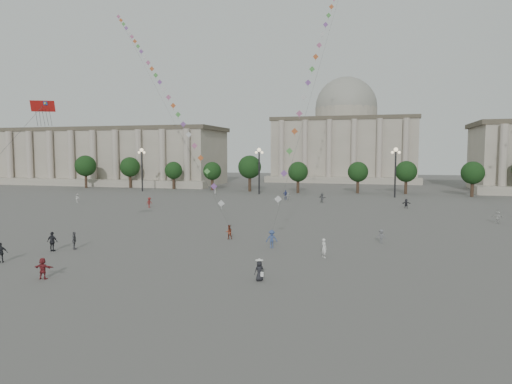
# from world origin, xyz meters

# --- Properties ---
(ground) EXTENTS (360.00, 360.00, 0.00)m
(ground) POSITION_xyz_m (0.00, 0.00, 0.00)
(ground) COLOR #5C5A57
(ground) RESTS_ON ground
(hall_west) EXTENTS (84.00, 26.22, 17.20)m
(hall_west) POSITION_xyz_m (-75.00, 93.89, 8.43)
(hall_west) COLOR #9D9683
(hall_west) RESTS_ON ground
(hall_central) EXTENTS (48.30, 34.30, 35.50)m
(hall_central) POSITION_xyz_m (0.00, 129.22, 14.23)
(hall_central) COLOR #9D9683
(hall_central) RESTS_ON ground
(tree_row) EXTENTS (137.12, 5.12, 8.00)m
(tree_row) POSITION_xyz_m (0.00, 78.00, 5.39)
(tree_row) COLOR #322419
(tree_row) RESTS_ON ground
(lamp_post_far_west) EXTENTS (2.00, 0.90, 10.65)m
(lamp_post_far_west) POSITION_xyz_m (-45.00, 70.00, 7.35)
(lamp_post_far_west) COLOR #262628
(lamp_post_far_west) RESTS_ON ground
(lamp_post_mid_west) EXTENTS (2.00, 0.90, 10.65)m
(lamp_post_mid_west) POSITION_xyz_m (-15.00, 70.00, 7.35)
(lamp_post_mid_west) COLOR #262628
(lamp_post_mid_west) RESTS_ON ground
(lamp_post_mid_east) EXTENTS (2.00, 0.90, 10.65)m
(lamp_post_mid_east) POSITION_xyz_m (15.00, 70.00, 7.35)
(lamp_post_mid_east) COLOR #262628
(lamp_post_mid_east) RESTS_ON ground
(person_crowd_0) EXTENTS (1.23, 0.89, 1.93)m
(person_crowd_0) POSITION_xyz_m (-6.71, 59.80, 0.97)
(person_crowd_0) COLOR #3A4382
(person_crowd_0) RESTS_ON ground
(person_crowd_1) EXTENTS (1.07, 1.03, 1.73)m
(person_crowd_1) POSITION_xyz_m (-43.64, 42.99, 0.86)
(person_crowd_1) COLOR silver
(person_crowd_1) RESTS_ON ground
(person_crowd_2) EXTENTS (1.10, 1.33, 1.80)m
(person_crowd_2) POSITION_xyz_m (-26.73, 39.76, 0.90)
(person_crowd_2) COLOR maroon
(person_crowd_2) RESTS_ON ground
(person_crowd_4) EXTENTS (1.55, 0.96, 1.60)m
(person_crowd_4) POSITION_xyz_m (-5.76, 57.71, 0.80)
(person_crowd_4) COLOR silver
(person_crowd_4) RESTS_ON ground
(person_crowd_6) EXTENTS (1.05, 0.72, 1.49)m
(person_crowd_6) POSITION_xyz_m (12.13, 17.74, 0.74)
(person_crowd_6) COLOR slate
(person_crowd_6) RESTS_ON ground
(person_crowd_7) EXTENTS (1.59, 0.54, 1.70)m
(person_crowd_7) POSITION_xyz_m (27.31, 36.13, 0.85)
(person_crowd_7) COLOR silver
(person_crowd_7) RESTS_ON ground
(person_crowd_9) EXTENTS (1.55, 0.70, 1.62)m
(person_crowd_9) POSITION_xyz_m (16.33, 50.50, 0.81)
(person_crowd_9) COLOR black
(person_crowd_9) RESTS_ON ground
(person_crowd_10) EXTENTS (0.61, 0.71, 1.64)m
(person_crowd_10) POSITION_xyz_m (-23.74, 64.46, 0.82)
(person_crowd_10) COLOR silver
(person_crowd_10) RESTS_ON ground
(person_crowd_12) EXTENTS (1.72, 1.30, 1.81)m
(person_crowd_12) POSITION_xyz_m (1.26, 55.94, 0.91)
(person_crowd_12) COLOR #5C5D60
(person_crowd_12) RESTS_ON ground
(person_crowd_13) EXTENTS (0.74, 0.77, 1.77)m
(person_crowd_13) POSITION_xyz_m (7.13, 9.53, 0.88)
(person_crowd_13) COLOR silver
(person_crowd_13) RESTS_ON ground
(tourist_1) EXTENTS (1.12, 0.47, 1.90)m
(tourist_1) POSITION_xyz_m (-18.50, 5.36, 0.95)
(tourist_1) COLOR black
(tourist_1) RESTS_ON ground
(tourist_2) EXTENTS (1.55, 0.66, 1.62)m
(tourist_2) POSITION_xyz_m (-12.46, -3.08, 0.81)
(tourist_2) COLOR maroon
(tourist_2) RESTS_ON ground
(tourist_3) EXTENTS (0.83, 1.11, 1.75)m
(tourist_3) POSITION_xyz_m (-17.06, 6.71, 0.87)
(tourist_3) COLOR #59595D
(tourist_3) RESTS_ON ground
(tourist_4) EXTENTS (1.10, 0.92, 1.75)m
(tourist_4) POSITION_xyz_m (-19.62, 0.29, 0.88)
(tourist_4) COLOR black
(tourist_4) RESTS_ON ground
(kite_flyer_0) EXTENTS (0.95, 0.90, 1.55)m
(kite_flyer_0) POSITION_xyz_m (-4.07, 15.83, 0.78)
(kite_flyer_0) COLOR brown
(kite_flyer_0) RESTS_ON ground
(kite_flyer_1) EXTENTS (1.32, 1.00, 1.81)m
(kite_flyer_1) POSITION_xyz_m (1.58, 12.42, 0.91)
(kite_flyer_1) COLOR #384B7E
(kite_flyer_1) RESTS_ON ground
(hat_person) EXTENTS (0.88, 0.83, 1.69)m
(hat_person) POSITION_xyz_m (3.40, 0.74, 0.82)
(hat_person) COLOR black
(hat_person) RESTS_ON ground
(dragon_kite) EXTENTS (2.21, 7.81, 18.81)m
(dragon_kite) POSITION_xyz_m (-19.61, 5.95, 13.17)
(dragon_kite) COLOR #AD1512
(dragon_kite) RESTS_ON ground
(kite_train_west) EXTENTS (34.20, 34.19, 60.70)m
(kite_train_west) POSITION_xyz_m (-22.13, 34.16, 20.93)
(kite_train_west) COLOR #3F3F3F
(kite_train_west) RESTS_ON ground
(kite_train_mid) EXTENTS (5.26, 51.59, 74.21)m
(kite_train_mid) POSITION_xyz_m (4.01, 40.05, 29.96)
(kite_train_mid) COLOR #3F3F3F
(kite_train_mid) RESTS_ON ground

